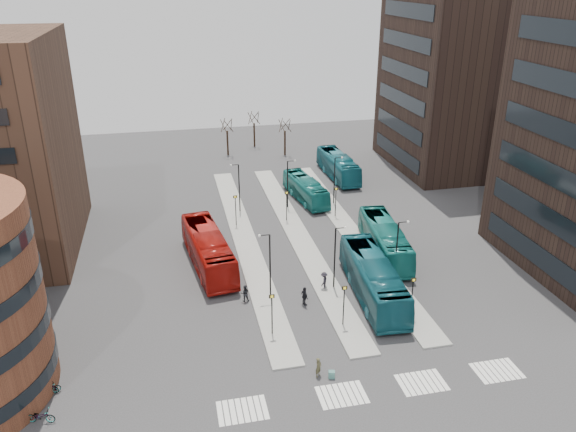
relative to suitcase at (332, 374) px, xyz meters
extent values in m
cube|color=gray|center=(-2.81, 24.10, -0.21)|extent=(2.50, 45.00, 0.15)
cube|color=gray|center=(3.19, 24.10, -0.21)|extent=(2.50, 45.00, 0.15)
cube|color=gray|center=(9.19, 24.10, -0.21)|extent=(2.50, 45.00, 0.15)
cube|color=navy|center=(0.00, 0.00, 0.00)|extent=(0.53, 0.46, 0.57)
imported|color=#9E110C|center=(-7.18, 19.07, 1.55)|extent=(4.69, 13.43, 3.66)
imported|color=#124E5B|center=(6.81, 10.04, 1.56)|extent=(4.02, 13.39, 3.68)
imported|color=#156D6A|center=(6.67, 34.38, 1.19)|extent=(3.94, 10.81, 2.94)
imported|color=#156C68|center=(10.89, 17.59, 1.43)|extent=(4.30, 12.58, 3.43)
imported|color=#166271|center=(13.38, 42.03, 1.41)|extent=(3.16, 12.25, 3.39)
imported|color=#434028|center=(-0.89, 0.39, 0.49)|extent=(0.67, 0.66, 1.55)
imported|color=black|center=(-4.60, 11.70, 0.51)|extent=(0.83, 0.67, 1.59)
imported|color=black|center=(0.43, 9.89, 0.61)|extent=(0.72, 1.13, 1.79)
imported|color=black|center=(2.87, 12.20, 0.58)|extent=(1.15, 1.29, 1.73)
imported|color=gray|center=(-19.81, -0.14, 0.21)|extent=(1.98, 1.07, 0.99)
imported|color=gray|center=(-19.81, 2.72, 0.16)|extent=(1.53, 0.76, 0.89)
imported|color=gray|center=(-19.81, 2.43, 0.18)|extent=(1.88, 1.29, 0.94)
cube|color=silver|center=(-8.31, -1.90, -0.28)|extent=(0.35, 2.40, 0.01)
cube|color=silver|center=(-7.88, -1.90, -0.28)|extent=(0.35, 2.40, 0.01)
cube|color=silver|center=(-7.45, -1.90, -0.28)|extent=(0.35, 2.40, 0.01)
cube|color=silver|center=(-7.02, -1.90, -0.28)|extent=(0.35, 2.40, 0.01)
cube|color=silver|center=(-6.59, -1.90, -0.28)|extent=(0.35, 2.40, 0.01)
cube|color=silver|center=(-6.16, -1.90, -0.28)|extent=(0.35, 2.40, 0.01)
cube|color=silver|center=(-5.74, -1.90, -0.28)|extent=(0.35, 2.40, 0.01)
cube|color=silver|center=(-5.31, -1.90, -0.28)|extent=(0.35, 2.40, 0.01)
cube|color=silver|center=(-1.31, -1.90, -0.28)|extent=(0.35, 2.40, 0.01)
cube|color=silver|center=(-0.88, -1.90, -0.28)|extent=(0.35, 2.40, 0.01)
cube|color=silver|center=(-0.45, -1.90, -0.28)|extent=(0.35, 2.40, 0.01)
cube|color=silver|center=(-0.02, -1.90, -0.28)|extent=(0.35, 2.40, 0.01)
cube|color=silver|center=(0.41, -1.90, -0.28)|extent=(0.35, 2.40, 0.01)
cube|color=silver|center=(0.84, -1.90, -0.28)|extent=(0.35, 2.40, 0.01)
cube|color=silver|center=(1.26, -1.90, -0.28)|extent=(0.35, 2.40, 0.01)
cube|color=silver|center=(1.69, -1.90, -0.28)|extent=(0.35, 2.40, 0.01)
cube|color=silver|center=(4.69, -1.90, -0.28)|extent=(0.35, 2.40, 0.01)
cube|color=silver|center=(5.12, -1.90, -0.28)|extent=(0.35, 2.40, 0.01)
cube|color=silver|center=(5.55, -1.90, -0.28)|extent=(0.35, 2.40, 0.01)
cube|color=silver|center=(5.98, -1.90, -0.28)|extent=(0.35, 2.40, 0.01)
cube|color=silver|center=(6.41, -1.90, -0.28)|extent=(0.35, 2.40, 0.01)
cube|color=silver|center=(6.84, -1.90, -0.28)|extent=(0.35, 2.40, 0.01)
cube|color=silver|center=(7.26, -1.90, -0.28)|extent=(0.35, 2.40, 0.01)
cube|color=silver|center=(7.69, -1.90, -0.28)|extent=(0.35, 2.40, 0.01)
cube|color=silver|center=(10.69, -1.90, -0.28)|extent=(0.35, 2.40, 0.01)
cube|color=silver|center=(11.12, -1.90, -0.28)|extent=(0.35, 2.40, 0.01)
cube|color=silver|center=(11.55, -1.90, -0.28)|extent=(0.35, 2.40, 0.01)
cube|color=silver|center=(11.98, -1.90, -0.28)|extent=(0.35, 2.40, 0.01)
cube|color=silver|center=(12.41, -1.90, -0.28)|extent=(0.35, 2.40, 0.01)
cube|color=silver|center=(12.84, -1.90, -0.28)|extent=(0.35, 2.40, 0.01)
cube|color=silver|center=(13.26, -1.90, -0.28)|extent=(0.35, 2.40, 0.01)
cube|color=silver|center=(13.69, -1.90, -0.28)|extent=(0.35, 2.40, 0.01)
cube|color=black|center=(23.13, 10.10, 2.22)|extent=(0.12, 16.00, 2.00)
cube|color=black|center=(23.13, 10.10, 6.22)|extent=(0.12, 16.00, 2.00)
cube|color=black|center=(23.13, 10.10, 10.22)|extent=(0.12, 16.00, 2.00)
cube|color=black|center=(23.13, 10.10, 14.22)|extent=(0.12, 16.00, 2.00)
cube|color=black|center=(23.13, 10.10, 18.22)|extent=(0.12, 16.00, 2.00)
cube|color=black|center=(33.19, 44.10, 14.72)|extent=(20.00, 20.00, 30.00)
cube|color=black|center=(23.13, 44.10, 2.22)|extent=(0.12, 16.00, 2.00)
cube|color=black|center=(23.13, 44.10, 6.22)|extent=(0.12, 16.00, 2.00)
cube|color=black|center=(23.13, 44.10, 10.22)|extent=(0.12, 16.00, 2.00)
cube|color=black|center=(23.13, 44.10, 14.22)|extent=(0.12, 16.00, 2.00)
cube|color=black|center=(23.13, 44.10, 18.22)|extent=(0.12, 16.00, 2.00)
cube|color=black|center=(23.13, 44.10, 22.22)|extent=(0.12, 16.00, 2.00)
cylinder|color=black|center=(-3.21, 6.10, 1.62)|extent=(0.10, 0.10, 3.50)
cube|color=black|center=(-3.21, 6.10, 3.37)|extent=(0.45, 0.10, 0.30)
cube|color=yellow|center=(-3.21, 6.04, 3.37)|extent=(0.20, 0.02, 0.20)
cylinder|color=black|center=(-3.21, 28.10, 1.62)|extent=(0.10, 0.10, 3.50)
cube|color=black|center=(-3.21, 28.10, 3.37)|extent=(0.45, 0.10, 0.30)
cube|color=yellow|center=(-3.21, 28.04, 3.37)|extent=(0.20, 0.02, 0.20)
cylinder|color=black|center=(2.79, 6.10, 1.62)|extent=(0.10, 0.10, 3.50)
cube|color=black|center=(2.79, 6.10, 3.37)|extent=(0.45, 0.10, 0.30)
cube|color=yellow|center=(2.79, 6.04, 3.37)|extent=(0.20, 0.02, 0.20)
cylinder|color=black|center=(2.79, 28.10, 1.62)|extent=(0.10, 0.10, 3.50)
cube|color=black|center=(2.79, 28.10, 3.37)|extent=(0.45, 0.10, 0.30)
cube|color=yellow|center=(2.79, 28.04, 3.37)|extent=(0.20, 0.02, 0.20)
cylinder|color=black|center=(8.79, 6.10, 1.62)|extent=(0.10, 0.10, 3.50)
cube|color=black|center=(8.79, 6.10, 3.37)|extent=(0.45, 0.10, 0.30)
cube|color=yellow|center=(8.79, 6.04, 3.37)|extent=(0.20, 0.02, 0.20)
cylinder|color=black|center=(8.79, 28.10, 1.62)|extent=(0.10, 0.10, 3.50)
cube|color=black|center=(8.79, 28.10, 3.37)|extent=(0.45, 0.10, 0.30)
cube|color=yellow|center=(8.79, 28.04, 3.37)|extent=(0.20, 0.02, 0.20)
cylinder|color=black|center=(-2.21, 12.10, 2.87)|extent=(0.14, 0.14, 6.00)
cylinder|color=black|center=(-2.66, 12.10, 5.87)|extent=(0.90, 0.08, 0.08)
sphere|color=silver|center=(-3.11, 12.10, 5.87)|extent=(0.24, 0.24, 0.24)
cylinder|color=black|center=(-2.21, 32.10, 2.87)|extent=(0.14, 0.14, 6.00)
cylinder|color=black|center=(-2.66, 32.10, 5.87)|extent=(0.90, 0.08, 0.08)
sphere|color=silver|center=(-3.11, 32.10, 5.87)|extent=(0.24, 0.24, 0.24)
cylinder|color=black|center=(3.79, 12.10, 2.87)|extent=(0.14, 0.14, 6.00)
cylinder|color=black|center=(4.24, 12.10, 5.87)|extent=(0.90, 0.08, 0.08)
sphere|color=silver|center=(4.69, 12.10, 5.87)|extent=(0.24, 0.24, 0.24)
cylinder|color=black|center=(3.79, 32.10, 2.87)|extent=(0.14, 0.14, 6.00)
cylinder|color=black|center=(4.24, 32.10, 5.87)|extent=(0.90, 0.08, 0.08)
sphere|color=silver|center=(4.69, 32.10, 5.87)|extent=(0.24, 0.24, 0.24)
cylinder|color=black|center=(9.79, 12.10, 2.87)|extent=(0.14, 0.14, 6.00)
cylinder|color=black|center=(10.24, 12.10, 5.87)|extent=(0.90, 0.08, 0.08)
sphere|color=silver|center=(10.69, 12.10, 5.87)|extent=(0.24, 0.24, 0.24)
cylinder|color=black|center=(9.79, 32.10, 2.87)|extent=(0.14, 0.14, 6.00)
cylinder|color=black|center=(10.24, 32.10, 5.87)|extent=(0.90, 0.08, 0.08)
sphere|color=silver|center=(10.69, 32.10, 5.87)|extent=(0.24, 0.24, 0.24)
cylinder|color=black|center=(-0.81, 56.10, 1.72)|extent=(0.30, 0.30, 4.00)
cylinder|color=black|center=(-0.11, 56.10, 4.62)|extent=(0.10, 1.56, 1.95)
cylinder|color=black|center=(-0.59, 56.77, 4.62)|extent=(1.48, 0.59, 1.97)
cylinder|color=black|center=(-1.37, 56.51, 4.62)|extent=(0.90, 1.31, 1.99)
cylinder|color=black|center=(-1.37, 55.69, 4.62)|extent=(0.89, 1.31, 1.99)
cylinder|color=black|center=(-0.59, 55.44, 4.62)|extent=(1.48, 0.58, 1.97)
cylinder|color=black|center=(4.19, 60.10, 1.72)|extent=(0.30, 0.30, 4.00)
cylinder|color=black|center=(4.89, 60.10, 4.62)|extent=(0.10, 1.56, 1.95)
cylinder|color=black|center=(4.41, 60.77, 4.62)|extent=(1.48, 0.59, 1.97)
cylinder|color=black|center=(3.63, 60.51, 4.62)|extent=(0.90, 1.31, 1.99)
cylinder|color=black|center=(3.63, 59.69, 4.62)|extent=(0.89, 1.31, 1.99)
cylinder|color=black|center=(4.41, 59.44, 4.62)|extent=(1.48, 0.58, 1.97)
cylinder|color=black|center=(8.19, 54.10, 1.72)|extent=(0.30, 0.30, 4.00)
cylinder|color=black|center=(8.89, 54.10, 4.62)|extent=(0.10, 1.56, 1.95)
cylinder|color=black|center=(8.41, 54.77, 4.62)|extent=(1.48, 0.59, 1.97)
cylinder|color=black|center=(7.63, 54.51, 4.62)|extent=(0.90, 1.31, 1.99)
cylinder|color=black|center=(7.63, 53.69, 4.62)|extent=(0.89, 1.31, 1.99)
cylinder|color=black|center=(8.41, 53.44, 4.62)|extent=(1.48, 0.58, 1.97)
camera|label=1|loc=(-10.15, -31.31, 26.70)|focal=35.00mm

